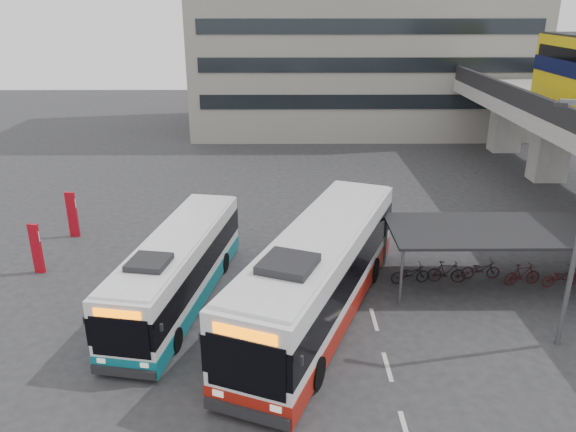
{
  "coord_description": "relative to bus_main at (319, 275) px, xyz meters",
  "views": [
    {
      "loc": [
        -0.97,
        -18.78,
        11.52
      ],
      "look_at": [
        -0.79,
        5.99,
        2.0
      ],
      "focal_mm": 35.0,
      "sensor_mm": 36.0,
      "label": 1
    }
  ],
  "objects": [
    {
      "name": "bus_teal",
      "position": [
        -5.59,
        1.2,
        -0.34
      ],
      "size": [
        4.07,
        10.77,
        3.11
      ],
      "rotation": [
        0.0,
        0.0,
        -0.17
      ],
      "color": "white",
      "rests_on": "ground"
    },
    {
      "name": "ground",
      "position": [
        -0.35,
        -0.29,
        -1.79
      ],
      "size": [
        120.0,
        120.0,
        0.0
      ],
      "primitive_type": "plane",
      "color": "#28282B",
      "rests_on": "ground"
    },
    {
      "name": "sign_totem_north",
      "position": [
        -12.25,
        8.03,
        -0.53
      ],
      "size": [
        0.53,
        0.2,
        2.43
      ],
      "rotation": [
        0.0,
        0.0,
        -0.09
      ],
      "color": "#A40A16",
      "rests_on": "ground"
    },
    {
      "name": "bike_shelter",
      "position": [
        8.12,
        2.71,
        -0.35
      ],
      "size": [
        10.0,
        4.0,
        2.54
      ],
      "color": "#595B60",
      "rests_on": "ground"
    },
    {
      "name": "bus_main",
      "position": [
        0.0,
        0.0,
        0.0
      ],
      "size": [
        7.44,
        13.13,
        3.85
      ],
      "rotation": [
        0.0,
        0.0,
        -0.38
      ],
      "color": "white",
      "rests_on": "ground"
    },
    {
      "name": "sign_totem_mid",
      "position": [
        -12.4,
        3.86,
        -0.57
      ],
      "size": [
        0.51,
        0.26,
        2.36
      ],
      "rotation": [
        0.0,
        0.0,
        -0.23
      ],
      "color": "#A40A16",
      "rests_on": "ground"
    },
    {
      "name": "pedestrian",
      "position": [
        -0.21,
        -0.05,
        -0.99
      ],
      "size": [
        0.58,
        0.69,
        1.61
      ],
      "primitive_type": "imported",
      "rotation": [
        0.0,
        0.0,
        1.17
      ],
      "color": "black",
      "rests_on": "ground"
    },
    {
      "name": "road_markings",
      "position": [
        2.15,
        -3.29,
        -1.78
      ],
      "size": [
        0.15,
        7.6,
        0.01
      ],
      "color": "beige",
      "rests_on": "ground"
    }
  ]
}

